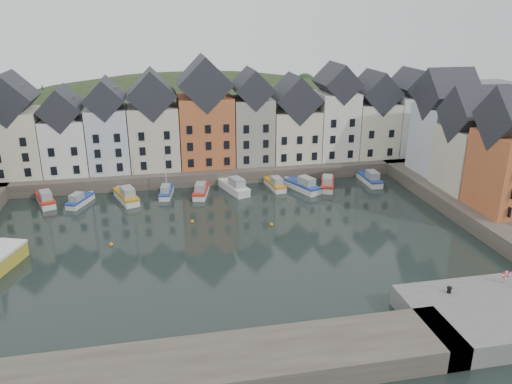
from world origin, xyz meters
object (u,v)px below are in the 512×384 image
object	(u,v)px
boat_d	(166,192)
life_ring_post	(506,275)
boat_a	(46,200)
mooring_bollard	(449,290)

from	to	relation	value
boat_d	life_ring_post	size ratio (longest dim) A/B	7.86
boat_a	mooring_bollard	size ratio (longest dim) A/B	11.59
boat_d	mooring_bollard	size ratio (longest dim) A/B	18.25
boat_a	mooring_bollard	xyz separation A→B (m)	(41.73, -36.12, 1.60)
boat_d	mooring_bollard	world-z (taller)	boat_d
boat_d	mooring_bollard	xyz separation A→B (m)	(24.58, -36.21, 1.65)
boat_a	boat_d	distance (m)	17.15
boat_d	mooring_bollard	bearing A→B (deg)	-46.39
boat_a	mooring_bollard	distance (m)	55.21
mooring_bollard	life_ring_post	distance (m)	6.16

